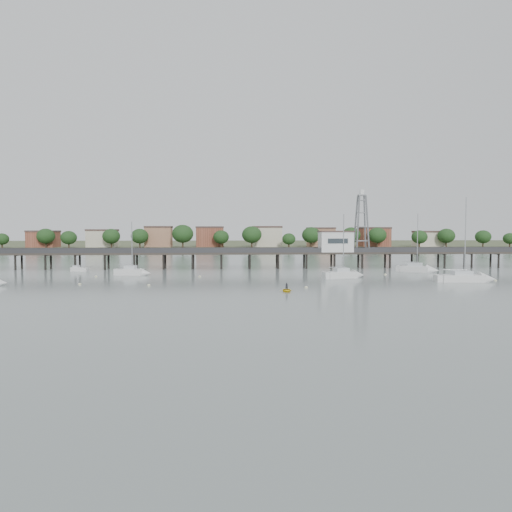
{
  "coord_description": "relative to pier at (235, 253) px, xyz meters",
  "views": [
    {
      "loc": [
        -2.46,
        -62.81,
        9.5
      ],
      "look_at": [
        3.98,
        42.0,
        4.0
      ],
      "focal_mm": 35.0,
      "sensor_mm": 36.0,
      "label": 1
    }
  ],
  "objects": [
    {
      "name": "ground_plane",
      "position": [
        0.0,
        -60.0,
        -3.79
      ],
      "size": [
        500.0,
        500.0,
        0.0
      ],
      "primitive_type": "plane",
      "color": "gray",
      "rests_on": "ground"
    },
    {
      "name": "pier",
      "position": [
        0.0,
        0.0,
        0.0
      ],
      "size": [
        150.0,
        5.0,
        5.5
      ],
      "color": "#2D2823",
      "rests_on": "ground"
    },
    {
      "name": "pier_building",
      "position": [
        25.0,
        0.0,
        2.87
      ],
      "size": [
        8.4,
        5.4,
        5.3
      ],
      "color": "silver",
      "rests_on": "ground"
    },
    {
      "name": "lattice_tower",
      "position": [
        31.5,
        0.0,
        7.31
      ],
      "size": [
        3.2,
        3.2,
        15.5
      ],
      "color": "slate",
      "rests_on": "ground"
    },
    {
      "name": "sailboat_c",
      "position": [
        21.59,
        -25.79,
        -3.15
      ],
      "size": [
        8.36,
        4.2,
        13.29
      ],
      "rotation": [
        0.0,
        0.0,
        0.24
      ],
      "color": "silver",
      "rests_on": "ground"
    },
    {
      "name": "sailboat_b",
      "position": [
        -21.38,
        -17.22,
        -3.14
      ],
      "size": [
        7.33,
        3.37,
        11.79
      ],
      "rotation": [
        0.0,
        0.0,
        -0.19
      ],
      "color": "silver",
      "rests_on": "ground"
    },
    {
      "name": "sailboat_d",
      "position": [
        42.57,
        -34.48,
        -3.17
      ],
      "size": [
        10.25,
        3.58,
        16.47
      ],
      "rotation": [
        0.0,
        0.0,
        -0.06
      ],
      "color": "silver",
      "rests_on": "ground"
    },
    {
      "name": "sailboat_e",
      "position": [
        41.71,
        -13.02,
        -3.16
      ],
      "size": [
        8.22,
        7.07,
        13.94
      ],
      "rotation": [
        0.0,
        0.0,
        -0.65
      ],
      "color": "silver",
      "rests_on": "ground"
    },
    {
      "name": "white_tender",
      "position": [
        -35.98,
        -6.44,
        -3.33
      ],
      "size": [
        4.1,
        2.35,
        1.5
      ],
      "rotation": [
        0.0,
        0.0,
        -0.2
      ],
      "color": "silver",
      "rests_on": "ground"
    },
    {
      "name": "yellow_dinghy",
      "position": [
        6.95,
        -46.76,
        -3.79
      ],
      "size": [
        2.01,
        0.68,
        2.78
      ],
      "primitive_type": "imported",
      "rotation": [
        0.0,
        0.0,
        -0.05
      ],
      "color": "yellow",
      "rests_on": "ground"
    },
    {
      "name": "dinghy_occupant",
      "position": [
        6.95,
        -46.76,
        -3.79
      ],
      "size": [
        0.58,
        1.2,
        0.28
      ],
      "primitive_type": "imported",
      "rotation": [
        0.0,
        0.0,
        3.0
      ],
      "color": "black",
      "rests_on": "ground"
    },
    {
      "name": "mooring_buoys",
      "position": [
        1.46,
        -30.06,
        -3.71
      ],
      "size": [
        76.89,
        22.85,
        0.39
      ],
      "color": "#ECEAB7",
      "rests_on": "ground"
    },
    {
      "name": "far_shore",
      "position": [
        0.36,
        179.58,
        -2.85
      ],
      "size": [
        500.0,
        170.0,
        10.4
      ],
      "color": "#475133",
      "rests_on": "ground"
    }
  ]
}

